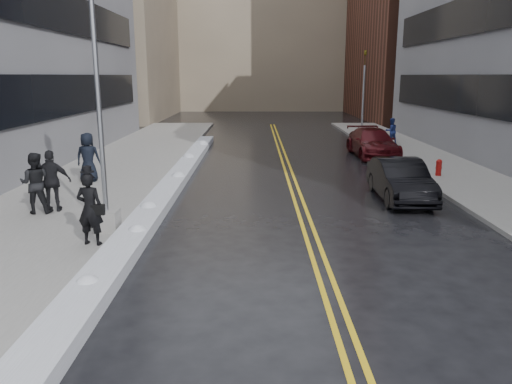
{
  "coord_description": "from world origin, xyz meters",
  "views": [
    {
      "loc": [
        0.92,
        -11.59,
        4.47
      ],
      "look_at": [
        0.94,
        1.91,
        1.3
      ],
      "focal_mm": 35.0,
      "sensor_mm": 36.0,
      "label": 1
    }
  ],
  "objects_px": {
    "car_maroon": "(373,143)",
    "traffic_signal": "(363,91)",
    "pedestrian_east": "(391,131)",
    "car_black": "(400,180)",
    "fire_hydrant": "(439,167)",
    "pedestrian_c": "(88,157)",
    "pedestrian_d": "(52,181)",
    "pedestrian_fedora": "(90,209)",
    "lamppost": "(102,148)",
    "pedestrian_b": "(35,183)"
  },
  "relations": [
    {
      "from": "pedestrian_d",
      "to": "car_black",
      "type": "height_order",
      "value": "pedestrian_d"
    },
    {
      "from": "pedestrian_d",
      "to": "car_maroon",
      "type": "xyz_separation_m",
      "value": [
        13.12,
        12.14,
        -0.38
      ]
    },
    {
      "from": "pedestrian_east",
      "to": "car_maroon",
      "type": "relative_size",
      "value": 0.31
    },
    {
      "from": "pedestrian_c",
      "to": "car_maroon",
      "type": "bearing_deg",
      "value": -150.08
    },
    {
      "from": "car_maroon",
      "to": "traffic_signal",
      "type": "bearing_deg",
      "value": 80.98
    },
    {
      "from": "pedestrian_b",
      "to": "pedestrian_c",
      "type": "relative_size",
      "value": 0.96
    },
    {
      "from": "fire_hydrant",
      "to": "pedestrian_b",
      "type": "bearing_deg",
      "value": -157.92
    },
    {
      "from": "car_black",
      "to": "lamppost",
      "type": "bearing_deg",
      "value": -155.51
    },
    {
      "from": "lamppost",
      "to": "pedestrian_d",
      "type": "relative_size",
      "value": 3.81
    },
    {
      "from": "traffic_signal",
      "to": "pedestrian_east",
      "type": "height_order",
      "value": "traffic_signal"
    },
    {
      "from": "traffic_signal",
      "to": "pedestrian_b",
      "type": "relative_size",
      "value": 3.06
    },
    {
      "from": "pedestrian_d",
      "to": "car_maroon",
      "type": "height_order",
      "value": "pedestrian_d"
    },
    {
      "from": "fire_hydrant",
      "to": "pedestrian_fedora",
      "type": "height_order",
      "value": "pedestrian_fedora"
    },
    {
      "from": "pedestrian_east",
      "to": "car_black",
      "type": "height_order",
      "value": "pedestrian_east"
    },
    {
      "from": "traffic_signal",
      "to": "car_black",
      "type": "xyz_separation_m",
      "value": [
        -2.29,
        -17.82,
        -2.66
      ]
    },
    {
      "from": "pedestrian_fedora",
      "to": "pedestrian_c",
      "type": "bearing_deg",
      "value": -62.6
    },
    {
      "from": "pedestrian_fedora",
      "to": "lamppost",
      "type": "bearing_deg",
      "value": -83.51
    },
    {
      "from": "pedestrian_b",
      "to": "car_maroon",
      "type": "distance_m",
      "value": 18.35
    },
    {
      "from": "pedestrian_d",
      "to": "car_maroon",
      "type": "bearing_deg",
      "value": -146.08
    },
    {
      "from": "pedestrian_b",
      "to": "pedestrian_east",
      "type": "height_order",
      "value": "pedestrian_b"
    },
    {
      "from": "lamppost",
      "to": "pedestrian_b",
      "type": "distance_m",
      "value": 3.63
    },
    {
      "from": "pedestrian_east",
      "to": "fire_hydrant",
      "type": "bearing_deg",
      "value": 72.1
    },
    {
      "from": "pedestrian_fedora",
      "to": "pedestrian_east",
      "type": "height_order",
      "value": "pedestrian_fedora"
    },
    {
      "from": "pedestrian_b",
      "to": "car_maroon",
      "type": "xyz_separation_m",
      "value": [
        13.57,
        12.35,
        -0.36
      ]
    },
    {
      "from": "pedestrian_c",
      "to": "pedestrian_east",
      "type": "relative_size",
      "value": 1.23
    },
    {
      "from": "pedestrian_d",
      "to": "car_black",
      "type": "distance_m",
      "value": 12.02
    },
    {
      "from": "car_black",
      "to": "pedestrian_d",
      "type": "bearing_deg",
      "value": -169.22
    },
    {
      "from": "fire_hydrant",
      "to": "pedestrian_c",
      "type": "distance_m",
      "value": 15.07
    },
    {
      "from": "traffic_signal",
      "to": "pedestrian_fedora",
      "type": "bearing_deg",
      "value": -117.09
    },
    {
      "from": "pedestrian_d",
      "to": "pedestrian_fedora",
      "type": "bearing_deg",
      "value": 115.97
    },
    {
      "from": "pedestrian_fedora",
      "to": "car_maroon",
      "type": "distance_m",
      "value": 18.85
    },
    {
      "from": "pedestrian_c",
      "to": "pedestrian_d",
      "type": "distance_m",
      "value": 4.74
    },
    {
      "from": "pedestrian_fedora",
      "to": "pedestrian_d",
      "type": "distance_m",
      "value": 3.98
    },
    {
      "from": "pedestrian_d",
      "to": "pedestrian_east",
      "type": "relative_size",
      "value": 1.21
    },
    {
      "from": "pedestrian_fedora",
      "to": "pedestrian_d",
      "type": "height_order",
      "value": "pedestrian_d"
    },
    {
      "from": "fire_hydrant",
      "to": "pedestrian_east",
      "type": "xyz_separation_m",
      "value": [
        0.65,
        10.43,
        0.43
      ]
    },
    {
      "from": "pedestrian_d",
      "to": "car_black",
      "type": "relative_size",
      "value": 0.44
    },
    {
      "from": "fire_hydrant",
      "to": "pedestrian_d",
      "type": "relative_size",
      "value": 0.36
    },
    {
      "from": "pedestrian_fedora",
      "to": "pedestrian_east",
      "type": "xyz_separation_m",
      "value": [
        13.0,
        19.61,
        -0.13
      ]
    },
    {
      "from": "pedestrian_b",
      "to": "pedestrian_c",
      "type": "bearing_deg",
      "value": -95.73
    },
    {
      "from": "pedestrian_d",
      "to": "pedestrian_b",
      "type": "bearing_deg",
      "value": 15.59
    },
    {
      "from": "lamppost",
      "to": "pedestrian_east",
      "type": "bearing_deg",
      "value": 54.91
    },
    {
      "from": "pedestrian_fedora",
      "to": "traffic_signal",
      "type": "bearing_deg",
      "value": -108.07
    },
    {
      "from": "traffic_signal",
      "to": "car_maroon",
      "type": "xyz_separation_m",
      "value": [
        -1.0,
        -7.77,
        -2.63
      ]
    },
    {
      "from": "fire_hydrant",
      "to": "pedestrian_d",
      "type": "distance_m",
      "value": 15.78
    },
    {
      "from": "pedestrian_east",
      "to": "car_maroon",
      "type": "height_order",
      "value": "pedestrian_east"
    },
    {
      "from": "fire_hydrant",
      "to": "pedestrian_d",
      "type": "bearing_deg",
      "value": -157.99
    },
    {
      "from": "lamppost",
      "to": "pedestrian_fedora",
      "type": "relative_size",
      "value": 3.98
    },
    {
      "from": "lamppost",
      "to": "car_black",
      "type": "bearing_deg",
      "value": 23.71
    },
    {
      "from": "pedestrian_east",
      "to": "pedestrian_c",
      "type": "bearing_deg",
      "value": 22.25
    }
  ]
}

